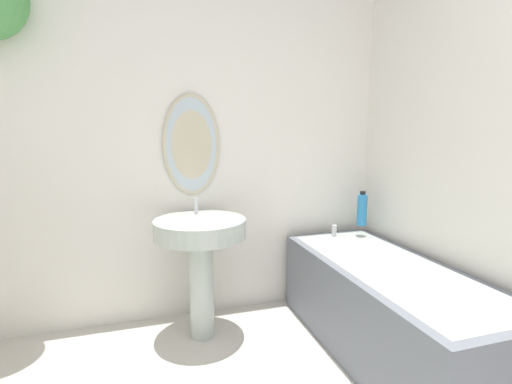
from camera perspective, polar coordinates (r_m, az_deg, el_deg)
name	(u,v)px	position (r m, az deg, el deg)	size (l,w,h in m)	color
wall_back	(157,118)	(2.44, -15.05, 10.98)	(2.80, 0.44, 2.40)	silver
wall_right	(510,140)	(2.11, 34.53, 6.55)	(0.06, 2.34, 2.40)	silver
pedestal_sink	(201,246)	(2.24, -8.53, -8.28)	(0.54, 0.54, 0.83)	#B2BCB2
bathtub	(389,308)	(2.29, 19.78, -16.42)	(0.64, 1.49, 0.59)	slate
shampoo_bottle	(362,209)	(2.72, 16.00, -2.58)	(0.07, 0.07, 0.24)	#2D84C6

